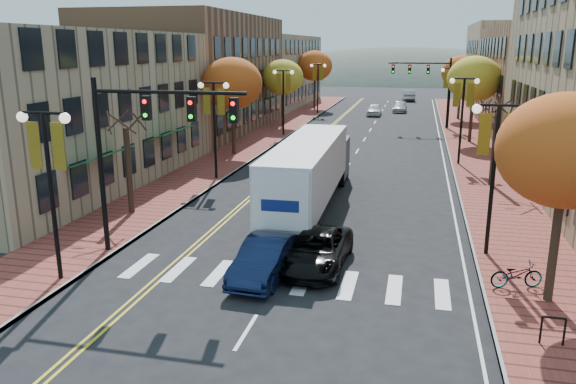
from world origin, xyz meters
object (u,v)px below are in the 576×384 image
Objects in this scene: bicycle at (517,274)px; black_suv at (316,250)px; semi_truck at (312,168)px; navy_sedan at (265,258)px.

black_suv is at bearing 68.04° from bicycle.
semi_truck reaches higher than navy_sedan.
semi_truck is 3.04× the size of black_suv.
navy_sedan is (0.01, -8.97, -1.45)m from semi_truck.
bicycle is (7.04, -0.67, -0.06)m from black_suv.
semi_truck is at bearing 29.86° from bicycle.
bicycle is at bearing 8.43° from navy_sedan.
black_suv is (1.60, 1.41, -0.04)m from navy_sedan.
black_suv is at bearing -79.13° from semi_truck.
black_suv is 2.75× the size of bicycle.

